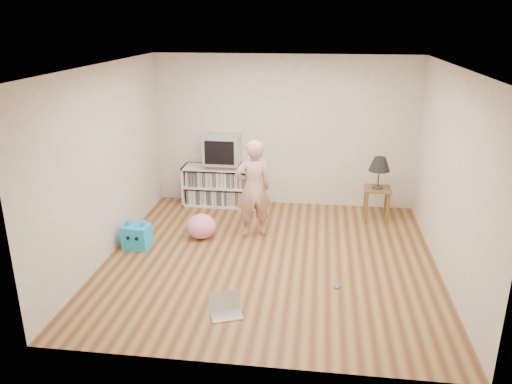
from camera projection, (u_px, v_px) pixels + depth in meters
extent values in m
plane|color=brown|center=(270.00, 259.00, 6.90)|extent=(4.50, 4.50, 0.00)
cube|color=beige|center=(284.00, 132.00, 8.57)|extent=(4.50, 0.02, 2.60)
cube|color=beige|center=(245.00, 242.00, 4.36)|extent=(4.50, 0.02, 2.60)
cube|color=beige|center=(106.00, 163.00, 6.74)|extent=(0.02, 4.50, 2.60)
cube|color=beige|center=(451.00, 176.00, 6.19)|extent=(0.02, 4.50, 2.60)
cube|color=white|center=(272.00, 66.00, 6.04)|extent=(4.50, 4.50, 0.01)
cube|color=white|center=(225.00, 182.00, 9.00)|extent=(1.40, 0.03, 0.70)
cube|color=white|center=(185.00, 184.00, 8.88)|extent=(0.03, 0.45, 0.70)
cube|color=white|center=(262.00, 187.00, 8.72)|extent=(0.03, 0.45, 0.70)
cube|color=white|center=(224.00, 204.00, 8.91)|extent=(1.40, 0.45, 0.03)
cube|color=white|center=(223.00, 186.00, 8.80)|extent=(1.34, 0.45, 0.03)
cube|color=white|center=(223.00, 168.00, 8.69)|extent=(1.40, 0.45, 0.03)
cube|color=silver|center=(223.00, 186.00, 8.80)|extent=(1.26, 0.36, 0.64)
cube|color=gray|center=(223.00, 165.00, 8.67)|extent=(0.45, 0.35, 0.07)
cube|color=#9C9CA1|center=(222.00, 149.00, 8.58)|extent=(0.60, 0.52, 0.50)
cube|color=black|center=(219.00, 153.00, 8.33)|extent=(0.50, 0.01, 0.40)
cylinder|color=brown|center=(366.00, 208.00, 8.02)|extent=(0.04, 0.04, 0.52)
cylinder|color=brown|center=(388.00, 209.00, 7.98)|extent=(0.04, 0.04, 0.52)
cylinder|color=brown|center=(365.00, 201.00, 8.34)|extent=(0.04, 0.04, 0.52)
cylinder|color=brown|center=(386.00, 202.00, 8.30)|extent=(0.04, 0.04, 0.52)
cube|color=brown|center=(378.00, 189.00, 8.07)|extent=(0.42, 0.42, 0.03)
cylinder|color=#333333|center=(378.00, 187.00, 8.06)|extent=(0.18, 0.18, 0.02)
cylinder|color=#333333|center=(379.00, 177.00, 8.00)|extent=(0.02, 0.02, 0.32)
imported|color=#CF9E8D|center=(253.00, 189.00, 7.41)|extent=(0.64, 0.54, 1.50)
cube|color=silver|center=(227.00, 315.00, 5.58)|extent=(0.41, 0.35, 0.02)
cube|color=silver|center=(224.00, 301.00, 5.65)|extent=(0.35, 0.19, 0.23)
cube|color=black|center=(224.00, 301.00, 5.65)|extent=(0.30, 0.16, 0.18)
cube|color=#485CC0|center=(337.00, 287.00, 6.17)|extent=(0.08, 0.10, 0.02)
cube|color=#16AAFF|center=(137.00, 237.00, 7.19)|extent=(0.38, 0.31, 0.34)
cylinder|color=#16AAFF|center=(128.00, 223.00, 7.15)|extent=(0.09, 0.09, 0.08)
cylinder|color=#16AAFF|center=(143.00, 224.00, 7.10)|extent=(0.09, 0.09, 0.08)
sphere|color=black|center=(128.00, 238.00, 7.06)|extent=(0.06, 0.06, 0.06)
sphere|color=black|center=(137.00, 239.00, 7.03)|extent=(0.06, 0.06, 0.06)
ellipsoid|color=pink|center=(201.00, 226.00, 7.51)|extent=(0.44, 0.44, 0.37)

